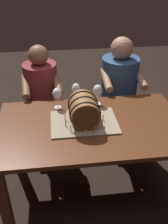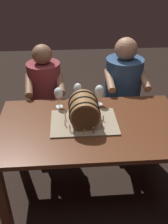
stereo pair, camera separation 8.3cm
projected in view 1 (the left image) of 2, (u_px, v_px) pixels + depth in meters
The scene contains 8 objects.
ground_plane at pixel (90, 190), 2.37m from camera, with size 8.00×8.00×0.00m, color black.
dining_table at pixel (91, 136), 2.03m from camera, with size 1.46×0.84×0.74m.
barrel_cake at pixel (84, 111), 1.94m from camera, with size 0.51×0.37×0.24m.
wine_glass_rose at pixel (57, 94), 2.12m from camera, with size 0.08×0.08×0.18m.
wine_glass_empty at pixel (76, 90), 2.17m from camera, with size 0.07×0.07×0.20m.
wine_glass_white at pixel (98, 92), 2.17m from camera, with size 0.08×0.08×0.19m.
person_seated_left at pixel (43, 105), 2.65m from camera, with size 0.39×0.48×1.15m.
person_seated_right at pixel (118, 96), 2.71m from camera, with size 0.41×0.48×1.20m.
Camera 1 is at (-0.26, -1.60, 1.88)m, focal length 41.08 mm.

